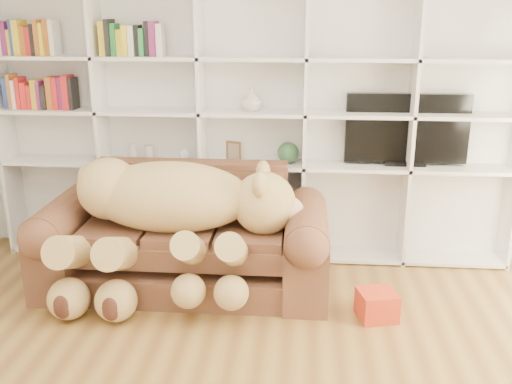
# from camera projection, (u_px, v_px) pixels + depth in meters

# --- Properties ---
(wall_back) EXTENTS (5.00, 0.02, 2.70)m
(wall_back) POSITION_uv_depth(u_px,v_px,m) (255.00, 103.00, 4.99)
(wall_back) COLOR white
(wall_back) RESTS_ON floor
(bookshelf) EXTENTS (4.43, 0.35, 2.40)m
(bookshelf) POSITION_uv_depth(u_px,v_px,m) (226.00, 111.00, 4.89)
(bookshelf) COLOR white
(bookshelf) RESTS_ON floor
(sofa) EXTENTS (2.24, 0.97, 0.94)m
(sofa) POSITION_uv_depth(u_px,v_px,m) (186.00, 243.00, 4.54)
(sofa) COLOR brown
(sofa) RESTS_ON floor
(teddy_bear) EXTENTS (1.83, 0.96, 1.06)m
(teddy_bear) POSITION_uv_depth(u_px,v_px,m) (170.00, 213.00, 4.27)
(teddy_bear) COLOR tan
(teddy_bear) RESTS_ON sofa
(throw_pillow) EXTENTS (0.39, 0.23, 0.40)m
(throw_pillow) POSITION_uv_depth(u_px,v_px,m) (120.00, 198.00, 4.64)
(throw_pillow) COLOR #560E12
(throw_pillow) RESTS_ON sofa
(gift_box) EXTENTS (0.31, 0.30, 0.21)m
(gift_box) POSITION_uv_depth(u_px,v_px,m) (377.00, 305.00, 4.09)
(gift_box) COLOR red
(gift_box) RESTS_ON floor
(tv) EXTENTS (1.03, 0.18, 0.61)m
(tv) POSITION_uv_depth(u_px,v_px,m) (406.00, 130.00, 4.81)
(tv) COLOR black
(tv) RESTS_ON bookshelf
(picture_frame) EXTENTS (0.14, 0.07, 0.18)m
(picture_frame) POSITION_uv_depth(u_px,v_px,m) (234.00, 151.00, 4.94)
(picture_frame) COLOR #53381C
(picture_frame) RESTS_ON bookshelf
(green_vase) EXTENTS (0.19, 0.19, 0.19)m
(green_vase) POSITION_uv_depth(u_px,v_px,m) (288.00, 153.00, 4.90)
(green_vase) COLOR #2E5932
(green_vase) RESTS_ON bookshelf
(figurine_tall) EXTENTS (0.08, 0.08, 0.14)m
(figurine_tall) POSITION_uv_depth(u_px,v_px,m) (133.00, 152.00, 5.02)
(figurine_tall) COLOR beige
(figurine_tall) RESTS_ON bookshelf
(figurine_short) EXTENTS (0.11, 0.11, 0.14)m
(figurine_short) POSITION_uv_depth(u_px,v_px,m) (149.00, 153.00, 5.01)
(figurine_short) COLOR beige
(figurine_short) RESTS_ON bookshelf
(snow_globe) EXTENTS (0.10, 0.10, 0.10)m
(snow_globe) POSITION_uv_depth(u_px,v_px,m) (185.00, 155.00, 4.98)
(snow_globe) COLOR white
(snow_globe) RESTS_ON bookshelf
(shelf_vase) EXTENTS (0.23, 0.23, 0.19)m
(shelf_vase) POSITION_uv_depth(u_px,v_px,m) (251.00, 100.00, 4.79)
(shelf_vase) COLOR beige
(shelf_vase) RESTS_ON bookshelf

